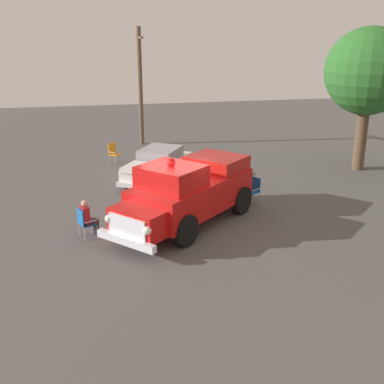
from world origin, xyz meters
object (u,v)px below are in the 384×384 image
(classic_hot_rod, at_px, (158,165))
(spectator_seated, at_px, (88,217))
(oak_tree_right, at_px, (368,72))
(lawn_chair_by_car, at_px, (253,188))
(utility_pole, at_px, (140,85))
(lawn_chair_spare, at_px, (113,152))
(lawn_chair_near_truck, at_px, (84,221))
(vintage_fire_truck, at_px, (188,192))

(classic_hot_rod, xyz_separation_m, spectator_seated, (3.12, 5.68, -0.05))
(classic_hot_rod, height_order, oak_tree_right, oak_tree_right)
(lawn_chair_by_car, distance_m, utility_pole, 12.09)
(classic_hot_rod, distance_m, lawn_chair_spare, 4.05)
(spectator_seated, xyz_separation_m, utility_pole, (-3.24, -13.35, 2.82))
(lawn_chair_by_car, bearing_deg, oak_tree_right, -151.83)
(oak_tree_right, height_order, utility_pole, utility_pole)
(lawn_chair_near_truck, bearing_deg, utility_pole, -104.07)
(lawn_chair_near_truck, distance_m, utility_pole, 14.12)
(classic_hot_rod, height_order, lawn_chair_spare, classic_hot_rod)
(lawn_chair_near_truck, distance_m, lawn_chair_spare, 9.48)
(classic_hot_rod, height_order, utility_pole, utility_pole)
(vintage_fire_truck, bearing_deg, utility_pole, -89.07)
(lawn_chair_spare, distance_m, oak_tree_right, 12.98)
(lawn_chair_spare, bearing_deg, lawn_chair_near_truck, 81.24)
(spectator_seated, height_order, utility_pole, utility_pole)
(oak_tree_right, bearing_deg, lawn_chair_spare, -17.42)
(classic_hot_rod, relative_size, lawn_chair_near_truck, 4.60)
(vintage_fire_truck, bearing_deg, lawn_chair_by_car, -151.15)
(vintage_fire_truck, height_order, classic_hot_rod, vintage_fire_truck)
(utility_pole, bearing_deg, lawn_chair_spare, 64.61)
(vintage_fire_truck, relative_size, lawn_chair_near_truck, 5.75)
(lawn_chair_spare, distance_m, utility_pole, 5.34)
(lawn_chair_near_truck, bearing_deg, spectator_seated, -155.46)
(vintage_fire_truck, xyz_separation_m, lawn_chair_by_car, (-2.97, -1.63, -0.61))
(vintage_fire_truck, xyz_separation_m, lawn_chair_near_truck, (3.57, 0.47, -0.61))
(oak_tree_right, xyz_separation_m, utility_pole, (9.84, -7.73, -1.15))
(oak_tree_right, bearing_deg, utility_pole, -38.14)
(lawn_chair_by_car, height_order, oak_tree_right, oak_tree_right)
(oak_tree_right, bearing_deg, lawn_chair_near_truck, 23.27)
(lawn_chair_near_truck, xyz_separation_m, utility_pole, (-3.36, -13.40, 2.93))
(classic_hot_rod, distance_m, spectator_seated, 6.48)
(spectator_seated, height_order, oak_tree_right, oak_tree_right)
(spectator_seated, bearing_deg, vintage_fire_truck, -173.06)
(lawn_chair_near_truck, bearing_deg, lawn_chair_spare, -98.76)
(classic_hot_rod, distance_m, lawn_chair_near_truck, 6.59)
(lawn_chair_by_car, distance_m, oak_tree_right, 8.59)
(vintage_fire_truck, height_order, spectator_seated, vintage_fire_truck)
(oak_tree_right, bearing_deg, lawn_chair_by_car, 28.17)
(vintage_fire_truck, height_order, lawn_chair_by_car, vintage_fire_truck)
(spectator_seated, bearing_deg, lawn_chair_spare, -98.08)
(lawn_chair_near_truck, xyz_separation_m, oak_tree_right, (-13.20, -5.68, 4.08))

